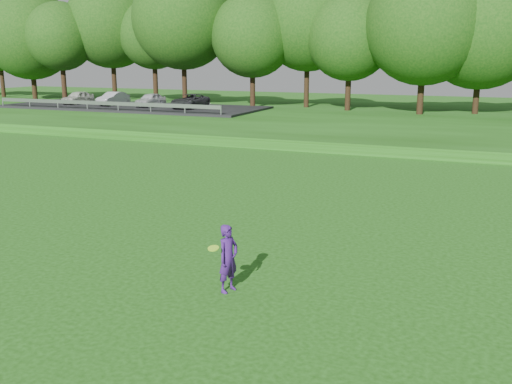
% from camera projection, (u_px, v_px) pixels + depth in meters
% --- Properties ---
extents(ground, '(140.00, 140.00, 0.00)m').
position_uv_depth(ground, '(181.00, 286.00, 13.00)').
color(ground, '#19470D').
rests_on(ground, ground).
extents(berm, '(130.00, 30.00, 0.60)m').
position_uv_depth(berm, '(404.00, 121.00, 43.48)').
color(berm, '#19470D').
rests_on(berm, ground).
extents(walking_path, '(130.00, 1.60, 0.04)m').
position_uv_depth(walking_path, '(365.00, 153.00, 30.96)').
color(walking_path, gray).
rests_on(walking_path, ground).
extents(treeline, '(104.00, 7.00, 15.00)m').
position_uv_depth(treeline, '(418.00, 18.00, 45.27)').
color(treeline, '#123E0E').
rests_on(treeline, berm).
extents(parking_lot, '(24.00, 9.00, 1.38)m').
position_uv_depth(parking_lot, '(134.00, 104.00, 51.04)').
color(parking_lot, black).
rests_on(parking_lot, berm).
extents(woman, '(0.54, 0.84, 1.53)m').
position_uv_depth(woman, '(228.00, 258.00, 12.52)').
color(woman, '#3F186D').
rests_on(woman, ground).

